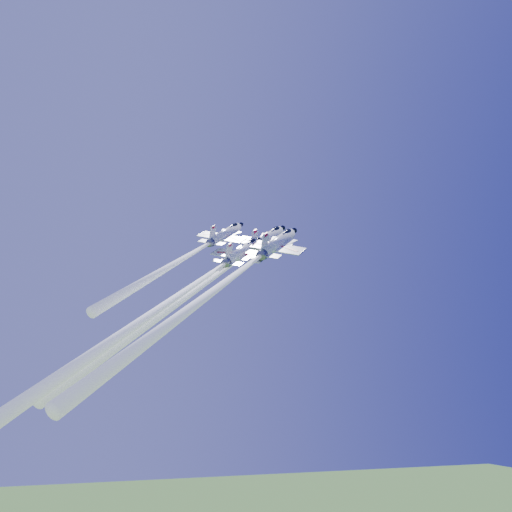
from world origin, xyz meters
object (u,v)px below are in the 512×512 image
object	(u,v)px
jet_lead	(209,280)
jet_left	(187,256)
jet_slot	(177,296)
jet_right	(223,284)

from	to	relation	value
jet_lead	jet_left	distance (m)	5.87
jet_lead	jet_slot	xyz separation A→B (m)	(-6.58, -7.51, -4.27)
jet_slot	jet_lead	bearing A→B (deg)	87.04
jet_left	jet_right	bearing A→B (deg)	-31.75
jet_lead	jet_left	size ratio (longest dim) A/B	1.56
jet_lead	jet_right	world-z (taller)	jet_lead
jet_right	jet_lead	bearing A→B (deg)	130.74
jet_lead	jet_right	distance (m)	7.83
jet_lead	jet_right	xyz separation A→B (m)	(0.33, -7.55, -2.05)
jet_lead	jet_left	bearing A→B (deg)	-176.68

